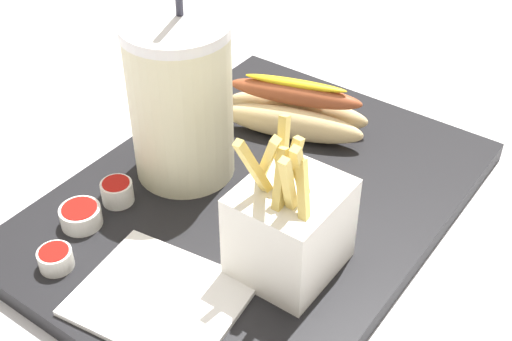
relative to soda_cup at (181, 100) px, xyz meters
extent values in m
cube|color=silver|center=(0.01, -0.08, -0.11)|extent=(2.40, 2.40, 0.02)
cube|color=black|center=(0.01, -0.08, -0.09)|extent=(0.45, 0.33, 0.02)
cylinder|color=beige|center=(0.00, 0.00, -0.01)|extent=(0.10, 0.10, 0.15)
cylinder|color=white|center=(0.00, 0.00, 0.08)|extent=(0.10, 0.10, 0.01)
cube|color=white|center=(-0.05, -0.16, -0.04)|extent=(0.09, 0.08, 0.09)
cube|color=#E5C660|center=(-0.07, -0.17, 0.02)|extent=(0.03, 0.01, 0.08)
cube|color=#E5C660|center=(-0.07, -0.14, 0.02)|extent=(0.04, 0.02, 0.09)
cube|color=#E5C660|center=(-0.07, -0.18, 0.01)|extent=(0.03, 0.03, 0.07)
cube|color=#E5C660|center=(-0.05, -0.16, 0.02)|extent=(0.02, 0.03, 0.06)
cube|color=#E5C660|center=(-0.06, -0.17, 0.02)|extent=(0.03, 0.01, 0.08)
cube|color=#E5C660|center=(-0.06, -0.14, 0.03)|extent=(0.03, 0.04, 0.07)
cube|color=#E5C660|center=(-0.07, -0.16, 0.02)|extent=(0.03, 0.01, 0.07)
cube|color=#E5C660|center=(-0.07, -0.16, 0.02)|extent=(0.02, 0.01, 0.08)
cube|color=#E5C660|center=(-0.06, -0.15, 0.02)|extent=(0.03, 0.02, 0.09)
ellipsoid|color=#E5C689|center=(0.13, -0.05, -0.06)|extent=(0.07, 0.16, 0.04)
ellipsoid|color=#E5C689|center=(0.11, -0.06, -0.06)|extent=(0.07, 0.16, 0.04)
ellipsoid|color=#994728|center=(0.12, -0.05, -0.03)|extent=(0.07, 0.15, 0.02)
ellipsoid|color=gold|center=(0.12, -0.05, -0.02)|extent=(0.05, 0.11, 0.01)
cylinder|color=white|center=(-0.17, 0.00, -0.07)|extent=(0.03, 0.03, 0.02)
cylinder|color=#B2140F|center=(-0.17, 0.00, -0.07)|extent=(0.03, 0.03, 0.01)
cylinder|color=white|center=(-0.12, 0.02, -0.07)|extent=(0.04, 0.04, 0.02)
cylinder|color=#B2140F|center=(-0.12, 0.02, -0.07)|extent=(0.03, 0.03, 0.01)
cylinder|color=white|center=(-0.08, 0.02, -0.07)|extent=(0.03, 0.03, 0.02)
cylinder|color=#B2140F|center=(-0.08, 0.02, -0.06)|extent=(0.03, 0.03, 0.01)
cube|color=white|center=(-0.15, -0.10, -0.08)|extent=(0.12, 0.15, 0.01)
camera|label=1|loc=(-0.41, -0.38, 0.35)|focal=48.38mm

